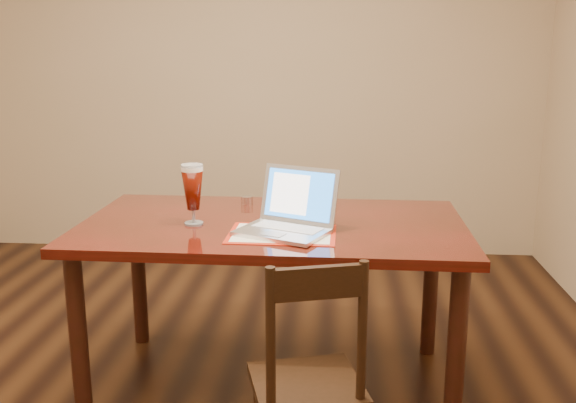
{
  "coord_description": "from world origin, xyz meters",
  "views": [
    {
      "loc": [
        0.72,
        -2.39,
        1.57
      ],
      "look_at": [
        0.51,
        0.39,
        0.9
      ],
      "focal_mm": 40.0,
      "sensor_mm": 36.0,
      "label": 1
    }
  ],
  "objects": [
    {
      "name": "dining_table",
      "position": [
        0.43,
        0.39,
        0.72
      ],
      "size": [
        1.73,
        0.99,
        1.08
      ],
      "rotation": [
        0.0,
        0.0,
        -0.01
      ],
      "color": "#53100B",
      "rests_on": "ground"
    },
    {
      "name": "dining_chair",
      "position": [
        0.64,
        -0.33,
        0.42
      ],
      "size": [
        0.47,
        0.45,
        0.9
      ],
      "rotation": [
        0.0,
        0.0,
        0.28
      ],
      "color": "black",
      "rests_on": "ground"
    }
  ]
}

